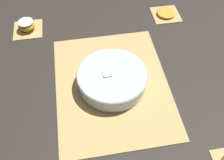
{
  "coord_description": "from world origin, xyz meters",
  "views": [
    {
      "loc": [
        -0.56,
        0.09,
        0.75
      ],
      "look_at": [
        0.0,
        0.0,
        0.03
      ],
      "focal_mm": 42.0,
      "sensor_mm": 36.0,
      "label": 1
    }
  ],
  "objects": [
    {
      "name": "ground_plane",
      "position": [
        0.0,
        0.0,
        0.0
      ],
      "size": [
        6.0,
        6.0,
        0.0
      ],
      "primitive_type": "plane",
      "color": "#2D2823"
    },
    {
      "name": "bamboo_mat_center",
      "position": [
        -0.0,
        0.0,
        0.0
      ],
      "size": [
        0.51,
        0.4,
        0.01
      ],
      "color": "tan",
      "rests_on": "ground_plane"
    },
    {
      "name": "coaster_mat_near_right",
      "position": [
        0.35,
        -0.31,
        0.0
      ],
      "size": [
        0.12,
        0.12,
        0.01
      ],
      "color": "tan",
      "rests_on": "ground_plane"
    },
    {
      "name": "coaster_mat_far_right",
      "position": [
        0.35,
        0.31,
        0.0
      ],
      "size": [
        0.12,
        0.12,
        0.01
      ],
      "color": "tan",
      "rests_on": "ground_plane"
    },
    {
      "name": "fruit_salad_bowl",
      "position": [
        0.0,
        0.0,
        0.04
      ],
      "size": [
        0.24,
        0.24,
        0.07
      ],
      "color": "silver",
      "rests_on": "bamboo_mat_center"
    },
    {
      "name": "apple_half",
      "position": [
        0.35,
        0.31,
        0.03
      ],
      "size": [
        0.07,
        0.07,
        0.04
      ],
      "color": "gold",
      "rests_on": "coaster_mat_far_right"
    },
    {
      "name": "orange_slice_whole",
      "position": [
        0.35,
        -0.31,
        0.01
      ],
      "size": [
        0.08,
        0.08,
        0.01
      ],
      "color": "#F9A338",
      "rests_on": "coaster_mat_near_right"
    }
  ]
}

